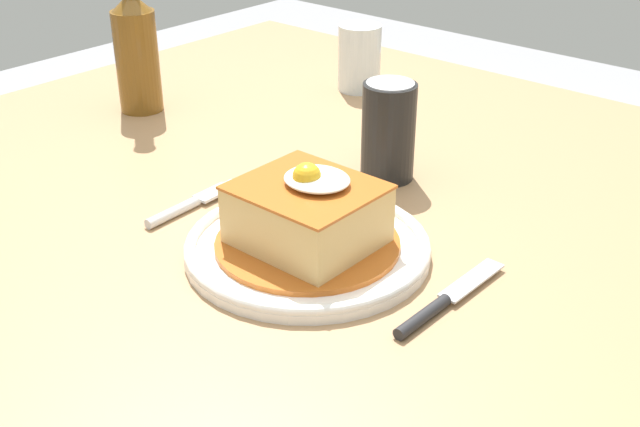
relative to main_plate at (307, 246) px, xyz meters
name	(u,v)px	position (x,y,z in m)	size (l,w,h in m)	color
dining_table	(396,269)	(0.01, 0.16, -0.10)	(1.41, 1.02, 0.73)	#A87F56
main_plate	(307,246)	(0.00, 0.00, 0.00)	(0.26, 0.26, 0.02)	white
sandwich_meal	(308,217)	(0.00, 0.00, 0.04)	(0.19, 0.19, 0.09)	#B75B1E
fork	(187,206)	(-0.17, -0.02, 0.00)	(0.02, 0.14, 0.01)	silver
knife	(438,306)	(0.16, 0.00, 0.00)	(0.02, 0.17, 0.01)	#262628
soda_can	(388,131)	(-0.05, 0.21, 0.05)	(0.07, 0.07, 0.12)	black
beer_bottle_amber	(134,46)	(-0.48, 0.15, 0.09)	(0.06, 0.06, 0.27)	brown
drinking_glass	(359,62)	(-0.28, 0.44, 0.04)	(0.07, 0.07, 0.10)	#3F2314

